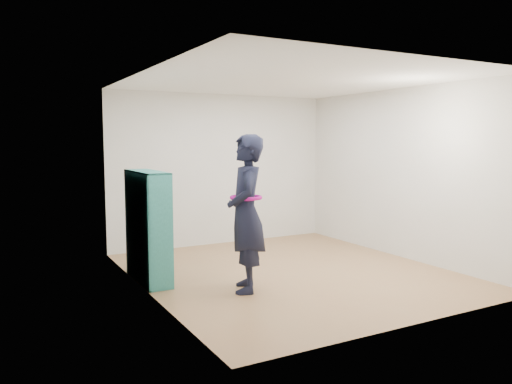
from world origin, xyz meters
TOP-DOWN VIEW (x-y plane):
  - floor at (0.00, 0.00)m, footprint 4.50×4.50m
  - ceiling at (0.00, 0.00)m, footprint 4.50×4.50m
  - wall_left at (-2.00, 0.00)m, footprint 0.02×4.50m
  - wall_right at (2.00, 0.00)m, footprint 0.02×4.50m
  - wall_back at (0.00, 2.25)m, footprint 4.00×0.02m
  - wall_front at (0.00, -2.25)m, footprint 4.00×0.02m
  - bookshelf at (-1.86, 0.54)m, footprint 0.31×1.07m
  - person at (-0.93, -0.45)m, footprint 0.69×0.81m
  - smartphone at (-1.02, -0.31)m, footprint 0.04×0.08m

SIDE VIEW (x-z plane):
  - floor at x=0.00m, z-range 0.00..0.00m
  - bookshelf at x=-1.86m, z-range -0.01..1.41m
  - person at x=-0.93m, z-range 0.00..1.88m
  - smartphone at x=-1.02m, z-range 1.01..1.13m
  - wall_left at x=-2.00m, z-range 0.00..2.60m
  - wall_right at x=2.00m, z-range 0.00..2.60m
  - wall_back at x=0.00m, z-range 0.00..2.60m
  - wall_front at x=0.00m, z-range 0.00..2.60m
  - ceiling at x=0.00m, z-range 2.60..2.60m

